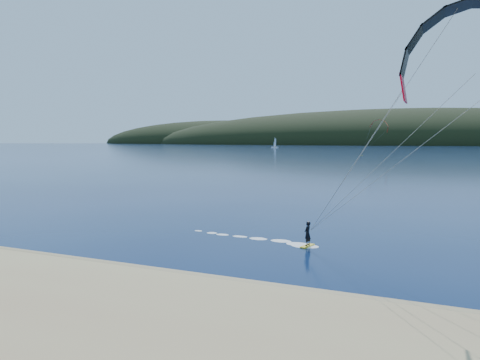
% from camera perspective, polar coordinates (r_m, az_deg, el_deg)
% --- Properties ---
extents(ground, '(1800.00, 1800.00, 0.00)m').
position_cam_1_polar(ground, '(22.48, -16.83, -14.70)').
color(ground, '#08173C').
rests_on(ground, ground).
extents(wet_sand, '(220.00, 2.50, 0.10)m').
position_cam_1_polar(wet_sand, '(25.87, -10.23, -11.80)').
color(wet_sand, olive).
rests_on(wet_sand, ground).
extents(headland, '(1200.00, 310.00, 140.00)m').
position_cam_1_polar(headland, '(761.46, 22.65, 4.13)').
color(headland, black).
rests_on(headland, ground).
extents(kitesurfer_near, '(24.16, 9.02, 14.66)m').
position_cam_1_polar(kitesurfer_near, '(25.10, 26.17, 10.82)').
color(kitesurfer_near, gold).
rests_on(kitesurfer_near, ground).
extents(kitesurfer_far, '(13.57, 6.57, 16.29)m').
position_cam_1_polar(kitesurfer_far, '(217.14, 17.11, 6.20)').
color(kitesurfer_far, gold).
rests_on(kitesurfer_far, ground).
extents(sailboat, '(7.27, 4.87, 10.16)m').
position_cam_1_polar(sailboat, '(433.44, 4.41, 4.18)').
color(sailboat, white).
rests_on(sailboat, ground).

